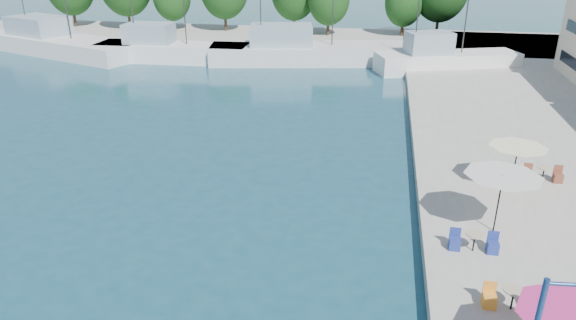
% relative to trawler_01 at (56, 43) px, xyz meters
% --- Properties ---
extents(quay_far, '(90.00, 16.00, 0.60)m').
position_rel_trawler_01_xyz_m(quay_far, '(24.26, 11.67, -0.77)').
color(quay_far, '#A19D91').
rests_on(quay_far, ground).
extents(trawler_01, '(22.12, 12.62, 10.20)m').
position_rel_trawler_01_xyz_m(trawler_01, '(0.00, 0.00, 0.00)').
color(trawler_01, silver).
rests_on(trawler_01, ground).
extents(trawler_02, '(15.97, 4.79, 10.20)m').
position_rel_trawler_01_xyz_m(trawler_02, '(14.06, -1.69, 0.00)').
color(trawler_02, white).
rests_on(trawler_02, ground).
extents(trawler_03, '(21.26, 9.15, 10.20)m').
position_rel_trawler_01_xyz_m(trawler_03, '(28.25, 0.26, 0.00)').
color(trawler_03, silver).
rests_on(trawler_03, ground).
extents(trawler_04, '(13.98, 7.81, 10.20)m').
position_rel_trawler_01_xyz_m(trawler_04, '(41.79, -1.38, 0.00)').
color(trawler_04, white).
rests_on(trawler_04, ground).
extents(tree_07, '(4.69, 4.69, 6.94)m').
position_rel_trawler_01_xyz_m(tree_07, '(38.10, 14.91, 3.53)').
color(tree_07, '#3F2B19').
rests_on(tree_07, quay_far).
extents(umbrella_white, '(3.04, 3.04, 2.52)m').
position_rel_trawler_01_xyz_m(umbrella_white, '(41.15, -32.48, 1.80)').
color(umbrella_white, black).
rests_on(umbrella_white, quay_right).
extents(umbrella_cream, '(2.67, 2.67, 2.20)m').
position_rel_trawler_01_xyz_m(umbrella_cream, '(42.64, -28.27, 1.48)').
color(umbrella_cream, black).
rests_on(umbrella_cream, quay_right).
extents(cafe_table_01, '(1.82, 0.70, 0.76)m').
position_rel_trawler_01_xyz_m(cafe_table_01, '(40.84, -37.50, -0.18)').
color(cafe_table_01, black).
rests_on(cafe_table_01, quay_right).
extents(cafe_table_02, '(1.82, 0.70, 0.76)m').
position_rel_trawler_01_xyz_m(cafe_table_02, '(40.11, -34.18, -0.18)').
color(cafe_table_02, black).
rests_on(cafe_table_02, quay_right).
extents(cafe_table_03, '(1.82, 0.70, 0.76)m').
position_rel_trawler_01_xyz_m(cafe_table_03, '(44.36, -27.03, -0.18)').
color(cafe_table_03, black).
rests_on(cafe_table_03, quay_right).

